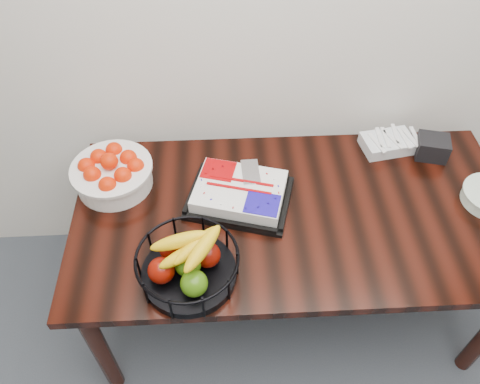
{
  "coord_description": "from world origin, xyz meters",
  "views": [
    {
      "loc": [
        -0.29,
        0.8,
        2.21
      ],
      "look_at": [
        -0.22,
        2.04,
        0.83
      ],
      "focal_mm": 35.0,
      "sensor_mm": 36.0,
      "label": 1
    }
  ],
  "objects_px": {
    "tangerine_bowl": "(111,169)",
    "table": "(294,224)",
    "napkin_box": "(432,147)",
    "fruit_basket": "(188,264)",
    "cake_tray": "(240,193)"
  },
  "relations": [
    {
      "from": "tangerine_bowl",
      "to": "napkin_box",
      "type": "relative_size",
      "value": 2.53
    },
    {
      "from": "napkin_box",
      "to": "tangerine_bowl",
      "type": "bearing_deg",
      "value": -175.54
    },
    {
      "from": "cake_tray",
      "to": "napkin_box",
      "type": "distance_m",
      "value": 0.9
    },
    {
      "from": "cake_tray",
      "to": "fruit_basket",
      "type": "height_order",
      "value": "fruit_basket"
    },
    {
      "from": "table",
      "to": "napkin_box",
      "type": "bearing_deg",
      "value": 24.43
    },
    {
      "from": "table",
      "to": "fruit_basket",
      "type": "distance_m",
      "value": 0.54
    },
    {
      "from": "fruit_basket",
      "to": "cake_tray",
      "type": "bearing_deg",
      "value": 60.8
    },
    {
      "from": "tangerine_bowl",
      "to": "table",
      "type": "bearing_deg",
      "value": -13.88
    },
    {
      "from": "tangerine_bowl",
      "to": "fruit_basket",
      "type": "bearing_deg",
      "value": -55.46
    },
    {
      "from": "fruit_basket",
      "to": "napkin_box",
      "type": "relative_size",
      "value": 2.73
    },
    {
      "from": "table",
      "to": "fruit_basket",
      "type": "relative_size",
      "value": 4.94
    },
    {
      "from": "fruit_basket",
      "to": "napkin_box",
      "type": "distance_m",
      "value": 1.22
    },
    {
      "from": "table",
      "to": "napkin_box",
      "type": "relative_size",
      "value": 13.49
    },
    {
      "from": "tangerine_bowl",
      "to": "fruit_basket",
      "type": "height_order",
      "value": "tangerine_bowl"
    },
    {
      "from": "cake_tray",
      "to": "tangerine_bowl",
      "type": "distance_m",
      "value": 0.54
    }
  ]
}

